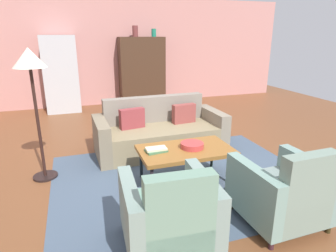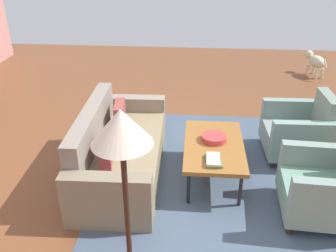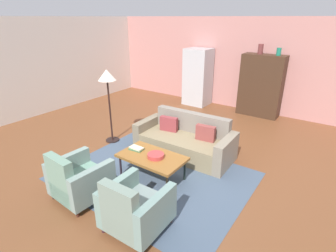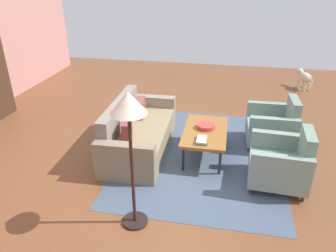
% 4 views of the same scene
% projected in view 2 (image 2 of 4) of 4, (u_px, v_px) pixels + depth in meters
% --- Properties ---
extents(ground_plane, '(11.80, 11.80, 0.00)m').
position_uv_depth(ground_plane, '(157.00, 177.00, 4.48)').
color(ground_plane, brown).
extents(area_rug, '(3.40, 2.60, 0.01)m').
position_uv_depth(area_rug, '(208.00, 176.00, 4.50)').
color(area_rug, '#435468').
rests_on(area_rug, ground).
extents(couch, '(2.12, 0.95, 0.86)m').
position_uv_depth(couch, '(116.00, 152.00, 4.45)').
color(couch, '#847556').
rests_on(couch, ground).
extents(coffee_table, '(1.20, 0.70, 0.46)m').
position_uv_depth(coffee_table, '(214.00, 147.00, 4.30)').
color(coffee_table, black).
rests_on(coffee_table, ground).
extents(armchair_left, '(0.85, 0.85, 0.88)m').
position_uv_depth(armchair_left, '(329.00, 188.00, 3.73)').
color(armchair_left, '#35281C').
rests_on(armchair_left, ground).
extents(armchair_right, '(0.82, 0.82, 0.88)m').
position_uv_depth(armchair_right, '(301.00, 132.00, 4.79)').
color(armchair_right, '#2E2814').
rests_on(armchair_right, ground).
extents(fruit_bowl, '(0.30, 0.30, 0.07)m').
position_uv_depth(fruit_bowl, '(214.00, 138.00, 4.35)').
color(fruit_bowl, '#B83A39').
rests_on(fruit_bowl, coffee_table).
extents(book_stack, '(0.28, 0.20, 0.05)m').
position_uv_depth(book_stack, '(213.00, 160.00, 3.93)').
color(book_stack, '#457450').
rests_on(book_stack, coffee_table).
extents(floor_lamp, '(0.40, 0.40, 1.72)m').
position_uv_depth(floor_lamp, '(123.00, 148.00, 2.31)').
color(floor_lamp, black).
rests_on(floor_lamp, ground).
extents(dog, '(0.68, 0.37, 0.48)m').
position_uv_depth(dog, '(316.00, 61.00, 7.59)').
color(dog, beige).
rests_on(dog, ground).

